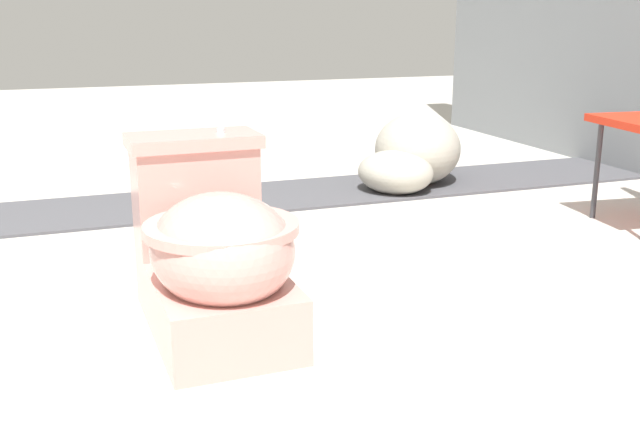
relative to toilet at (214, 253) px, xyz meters
name	(u,v)px	position (x,y,z in m)	size (l,w,h in m)	color
ground_plane	(145,317)	(-0.16, -0.17, -0.22)	(14.00, 14.00, 0.00)	beige
gravel_strip	(221,200)	(-1.39, 0.33, -0.21)	(0.56, 8.00, 0.01)	#4C4C51
toilet	(214,253)	(0.00, 0.00, 0.00)	(0.64, 0.40, 0.52)	#E09E93
boulder_near	(418,149)	(-1.42, 1.34, -0.04)	(0.50, 0.42, 0.36)	#ADA899
boulder_far	(395,172)	(-1.27, 1.14, -0.12)	(0.37, 0.32, 0.21)	#ADA899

